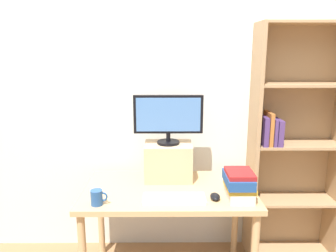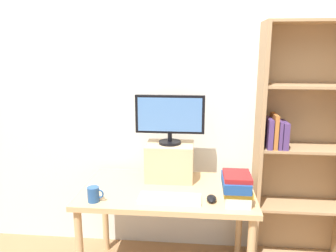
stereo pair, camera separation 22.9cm
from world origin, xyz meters
TOP-DOWN VIEW (x-y plane):
  - back_wall at (0.00, 0.48)m, footprint 7.00×0.08m
  - desk at (0.00, 0.00)m, footprint 1.20×0.69m
  - bookshelf_unit at (0.99, 0.33)m, footprint 0.71×0.28m
  - riser_box at (-0.00, 0.19)m, footprint 0.35×0.27m
  - computer_monitor at (-0.00, 0.19)m, footprint 0.51×0.16m
  - keyboard at (0.03, -0.19)m, footprint 0.40×0.15m
  - computer_mouse at (0.30, -0.18)m, footprint 0.06×0.10m
  - book_stack at (0.46, -0.16)m, footprint 0.18×0.27m
  - coffee_mug at (-0.45, -0.25)m, footprint 0.11×0.08m

SIDE VIEW (x-z plane):
  - desk at x=0.00m, z-range 0.27..0.98m
  - keyboard at x=0.03m, z-range 0.71..0.73m
  - computer_mouse at x=0.30m, z-range 0.71..0.74m
  - coffee_mug at x=-0.45m, z-range 0.71..0.81m
  - book_stack at x=0.46m, z-range 0.71..0.90m
  - riser_box at x=0.00m, z-range 0.71..0.98m
  - bookshelf_unit at x=0.99m, z-range 0.01..1.88m
  - computer_monitor at x=0.00m, z-range 1.00..1.37m
  - back_wall at x=0.00m, z-range 0.00..2.60m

